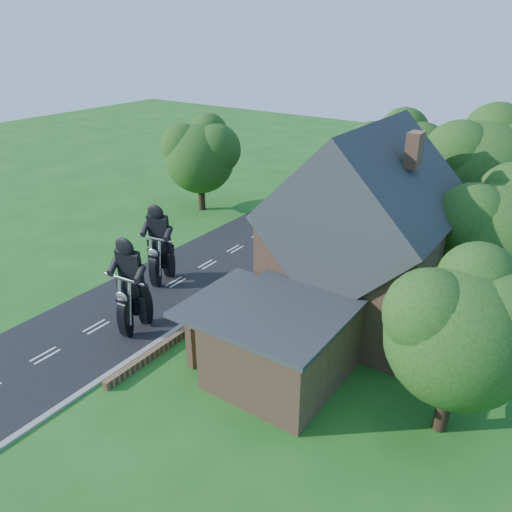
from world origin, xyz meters
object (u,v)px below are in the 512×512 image
Objects in this scene: garden_wall at (252,286)px; motorcycle_lead at (136,317)px; house at (363,240)px; motorcycle_follow at (163,271)px; annex at (280,341)px.

motorcycle_lead is (-2.35, -6.97, 0.58)m from garden_wall.
house is at bearing 9.17° from garden_wall.
garden_wall is 13.10× the size of motorcycle_lead.
motorcycle_follow is at bearing -163.10° from house.
motorcycle_lead reaches higher than motorcycle_follow.
annex reaches higher than garden_wall.
motorcycle_lead is at bearing -171.62° from annex.
annex is (5.57, -5.80, 1.57)m from garden_wall.
house is 7.30m from annex.
house is 6.10× the size of motorcycle_lead.
garden_wall is at bearing 133.84° from annex.
house is 12.19m from motorcycle_follow.
house reaches higher than garden_wall.
garden_wall is 2.15× the size of house.
house is at bearing 84.76° from annex.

